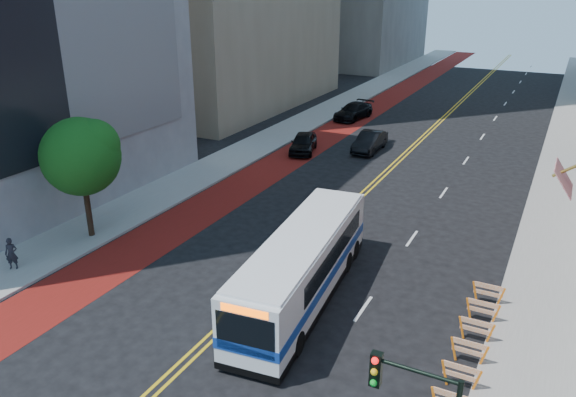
% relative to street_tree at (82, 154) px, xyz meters
% --- Properties ---
extents(ground, '(160.00, 160.00, 0.00)m').
position_rel_street_tree_xyz_m(ground, '(11.24, -6.04, -4.91)').
color(ground, black).
rests_on(ground, ground).
extents(sidewalk_left, '(4.00, 140.00, 0.15)m').
position_rel_street_tree_xyz_m(sidewalk_left, '(-0.76, 23.96, -4.84)').
color(sidewalk_left, gray).
rests_on(sidewalk_left, ground).
extents(sidewalk_right, '(4.00, 140.00, 0.15)m').
position_rel_street_tree_xyz_m(sidewalk_right, '(23.24, 23.96, -4.84)').
color(sidewalk_right, gray).
rests_on(sidewalk_right, ground).
extents(bus_lane_paint, '(3.60, 140.00, 0.01)m').
position_rel_street_tree_xyz_m(bus_lane_paint, '(3.14, 23.96, -4.91)').
color(bus_lane_paint, '#5F150D').
rests_on(bus_lane_paint, ground).
extents(center_line_inner, '(0.14, 140.00, 0.01)m').
position_rel_street_tree_xyz_m(center_line_inner, '(11.06, 23.96, -4.91)').
color(center_line_inner, gold).
rests_on(center_line_inner, ground).
extents(center_line_outer, '(0.14, 140.00, 0.01)m').
position_rel_street_tree_xyz_m(center_line_outer, '(11.42, 23.96, -4.91)').
color(center_line_outer, gold).
rests_on(center_line_outer, ground).
extents(lane_dashes, '(0.14, 98.20, 0.01)m').
position_rel_street_tree_xyz_m(lane_dashes, '(16.04, 31.96, -4.90)').
color(lane_dashes, silver).
rests_on(lane_dashes, ground).
extents(construction_barriers, '(1.42, 10.91, 1.00)m').
position_rel_street_tree_xyz_m(construction_barriers, '(20.84, -2.62, -4.24)').
color(construction_barriers, orange).
rests_on(construction_barriers, ground).
extents(street_tree, '(4.20, 4.20, 6.70)m').
position_rel_street_tree_xyz_m(street_tree, '(0.00, 0.00, 0.00)').
color(street_tree, black).
rests_on(street_tree, sidewalk_left).
extents(transit_bus, '(3.80, 12.10, 3.27)m').
position_rel_street_tree_xyz_m(transit_bus, '(13.27, -0.45, -3.20)').
color(transit_bus, white).
rests_on(transit_bus, ground).
extents(car_a, '(3.12, 5.04, 1.60)m').
position_rel_street_tree_xyz_m(car_a, '(3.46, 20.21, -4.11)').
color(car_a, black).
rests_on(car_a, ground).
extents(car_b, '(1.75, 4.91, 1.61)m').
position_rel_street_tree_xyz_m(car_b, '(8.28, 23.01, -4.11)').
color(car_b, black).
rests_on(car_b, ground).
extents(car_c, '(2.98, 5.77, 1.60)m').
position_rel_street_tree_xyz_m(car_c, '(3.01, 33.11, -4.11)').
color(car_c, black).
rests_on(car_c, ground).
extents(pedestrian, '(0.71, 0.66, 1.63)m').
position_rel_street_tree_xyz_m(pedestrian, '(-0.62, -4.67, -3.95)').
color(pedestrian, black).
rests_on(pedestrian, sidewalk_left).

